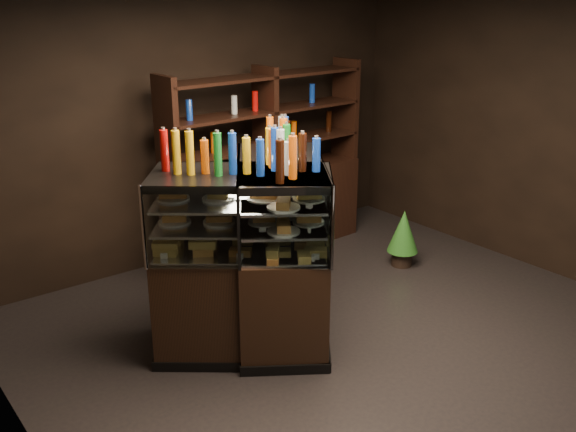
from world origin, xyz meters
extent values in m
plane|color=black|center=(0.00, 0.00, 0.00)|extent=(5.00, 5.00, 0.00)
cube|color=black|center=(0.00, 2.50, 1.50)|extent=(5.00, 0.02, 3.00)
cube|color=black|center=(2.50, 0.00, 1.50)|extent=(0.02, 5.00, 3.00)
cube|color=black|center=(-2.50, 0.00, 1.50)|extent=(0.02, 5.00, 3.00)
cube|color=black|center=(-0.39, 0.60, 0.43)|extent=(1.28, 1.46, 0.86)
cube|color=black|center=(-0.39, 0.60, 0.04)|extent=(1.32, 1.50, 0.08)
cube|color=black|center=(-0.39, 0.60, 1.43)|extent=(1.28, 1.46, 0.06)
cube|color=silver|center=(-0.39, 0.60, 0.87)|extent=(1.21, 1.38, 0.02)
cube|color=silver|center=(-0.39, 0.60, 1.07)|extent=(1.21, 1.38, 0.02)
cube|color=silver|center=(-0.39, 0.60, 1.25)|extent=(1.21, 1.38, 0.02)
cube|color=white|center=(-0.11, 0.41, 1.16)|extent=(0.74, 1.09, 0.61)
cylinder|color=silver|center=(0.25, 0.96, 1.16)|extent=(0.03, 0.03, 0.63)
cylinder|color=silver|center=(-0.49, -0.13, 1.16)|extent=(0.03, 0.03, 0.63)
cube|color=black|center=(-0.80, 0.54, 0.43)|extent=(1.44, 1.33, 0.86)
cube|color=black|center=(-0.80, 0.54, 0.04)|extent=(1.48, 1.37, 0.08)
cube|color=black|center=(-0.80, 0.54, 1.43)|extent=(1.44, 1.33, 0.06)
cube|color=silver|center=(-0.80, 0.54, 0.87)|extent=(1.36, 1.26, 0.02)
cube|color=silver|center=(-0.80, 0.54, 1.07)|extent=(1.36, 1.26, 0.02)
cube|color=silver|center=(-0.80, 0.54, 1.25)|extent=(1.36, 1.26, 0.02)
cube|color=white|center=(-1.01, 0.27, 1.16)|extent=(1.03, 0.82, 0.61)
cylinder|color=silver|center=(-0.49, -0.13, 1.16)|extent=(0.03, 0.03, 0.63)
cylinder|color=silver|center=(-1.52, 0.69, 1.16)|extent=(0.03, 0.03, 0.63)
cube|color=#DC904F|center=(-0.68, 0.12, 0.91)|extent=(0.18, 0.20, 0.06)
cube|color=#DC904F|center=(-0.52, 0.35, 0.91)|extent=(0.18, 0.20, 0.06)
cube|color=#DC904F|center=(-0.37, 0.58, 0.91)|extent=(0.18, 0.20, 0.06)
cube|color=#DC904F|center=(-0.21, 0.81, 0.91)|extent=(0.18, 0.20, 0.06)
cube|color=#DC904F|center=(-0.06, 1.04, 0.91)|extent=(0.18, 0.20, 0.06)
cylinder|color=white|center=(-0.67, 0.19, 1.09)|extent=(0.24, 0.24, 0.02)
cube|color=#DC904F|center=(-0.67, 0.19, 1.12)|extent=(0.16, 0.19, 0.05)
cylinder|color=white|center=(-0.49, 0.46, 1.09)|extent=(0.24, 0.24, 0.02)
cube|color=#DC904F|center=(-0.49, 0.46, 1.12)|extent=(0.16, 0.19, 0.05)
cylinder|color=white|center=(-0.30, 0.74, 1.09)|extent=(0.24, 0.24, 0.02)
cube|color=#DC904F|center=(-0.30, 0.74, 1.12)|extent=(0.16, 0.19, 0.05)
cylinder|color=white|center=(-0.11, 1.01, 1.09)|extent=(0.24, 0.24, 0.02)
cube|color=#DC904F|center=(-0.11, 1.01, 1.12)|extent=(0.16, 0.19, 0.05)
cylinder|color=white|center=(-0.67, 0.19, 1.27)|extent=(0.24, 0.24, 0.02)
cube|color=#DC904F|center=(-0.67, 0.19, 1.30)|extent=(0.16, 0.19, 0.05)
cylinder|color=white|center=(-0.49, 0.46, 1.27)|extent=(0.24, 0.24, 0.02)
cube|color=#DC904F|center=(-0.49, 0.46, 1.30)|extent=(0.16, 0.19, 0.05)
cylinder|color=white|center=(-0.30, 0.74, 1.27)|extent=(0.24, 0.24, 0.02)
cube|color=#DC904F|center=(-0.30, 0.74, 1.30)|extent=(0.16, 0.19, 0.05)
cylinder|color=white|center=(-0.11, 1.01, 1.27)|extent=(0.24, 0.24, 0.02)
cube|color=#DC904F|center=(-0.11, 1.01, 1.30)|extent=(0.16, 0.19, 0.05)
cube|color=#DC904F|center=(-1.25, 0.85, 0.91)|extent=(0.20, 0.18, 0.06)
cube|color=#DC904F|center=(-1.04, 0.68, 0.91)|extent=(0.20, 0.18, 0.06)
cube|color=#DC904F|center=(-0.82, 0.51, 0.91)|extent=(0.20, 0.18, 0.06)
cube|color=#DC904F|center=(-0.61, 0.34, 0.91)|extent=(0.20, 0.18, 0.06)
cube|color=#DC904F|center=(-0.39, 0.17, 0.91)|extent=(0.20, 0.18, 0.06)
cylinder|color=white|center=(-1.19, 0.85, 1.09)|extent=(0.24, 0.24, 0.02)
cube|color=#DC904F|center=(-1.19, 0.85, 1.12)|extent=(0.19, 0.17, 0.05)
cylinder|color=white|center=(-0.93, 0.64, 1.09)|extent=(0.24, 0.24, 0.02)
cube|color=#DC904F|center=(-0.93, 0.64, 1.12)|extent=(0.19, 0.17, 0.05)
cylinder|color=white|center=(-0.67, 0.43, 1.09)|extent=(0.24, 0.24, 0.02)
cube|color=#DC904F|center=(-0.67, 0.43, 1.12)|extent=(0.19, 0.17, 0.05)
cylinder|color=white|center=(-0.41, 0.23, 1.09)|extent=(0.24, 0.24, 0.02)
cube|color=#DC904F|center=(-0.41, 0.23, 1.12)|extent=(0.19, 0.17, 0.05)
cylinder|color=white|center=(-1.19, 0.85, 1.27)|extent=(0.24, 0.24, 0.02)
cube|color=#DC904F|center=(-1.19, 0.85, 1.30)|extent=(0.19, 0.17, 0.05)
cylinder|color=white|center=(-0.93, 0.64, 1.27)|extent=(0.24, 0.24, 0.02)
cube|color=#DC904F|center=(-0.93, 0.64, 1.30)|extent=(0.19, 0.17, 0.05)
cylinder|color=white|center=(-0.67, 0.43, 1.27)|extent=(0.24, 0.24, 0.02)
cube|color=#DC904F|center=(-0.67, 0.43, 1.30)|extent=(0.19, 0.17, 0.05)
cylinder|color=white|center=(-0.41, 0.23, 1.27)|extent=(0.24, 0.24, 0.02)
cube|color=#DC904F|center=(-0.41, 0.23, 1.30)|extent=(0.19, 0.17, 0.05)
cylinder|color=#0F38B2|center=(-0.70, 0.14, 1.60)|extent=(0.06, 0.06, 0.28)
cylinder|color=silver|center=(-0.70, 0.14, 1.75)|extent=(0.03, 0.03, 0.02)
cylinder|color=silver|center=(-0.65, 0.23, 1.60)|extent=(0.06, 0.06, 0.28)
cylinder|color=silver|center=(-0.65, 0.23, 1.75)|extent=(0.03, 0.03, 0.02)
cylinder|color=#D8590A|center=(-0.59, 0.31, 1.60)|extent=(0.06, 0.06, 0.28)
cylinder|color=silver|center=(-0.59, 0.31, 1.75)|extent=(0.03, 0.03, 0.02)
cylinder|color=yellow|center=(-0.54, 0.39, 1.60)|extent=(0.06, 0.06, 0.28)
cylinder|color=silver|center=(-0.54, 0.39, 1.75)|extent=(0.03, 0.03, 0.02)
cylinder|color=#B20C0A|center=(-0.48, 0.47, 1.60)|extent=(0.06, 0.06, 0.28)
cylinder|color=silver|center=(-0.48, 0.47, 1.75)|extent=(0.03, 0.03, 0.02)
cylinder|color=black|center=(-0.42, 0.56, 1.60)|extent=(0.06, 0.06, 0.28)
cylinder|color=silver|center=(-0.42, 0.56, 1.75)|extent=(0.03, 0.03, 0.02)
cylinder|color=#147223|center=(-0.37, 0.64, 1.60)|extent=(0.06, 0.06, 0.28)
cylinder|color=silver|center=(-0.37, 0.64, 1.75)|extent=(0.03, 0.03, 0.02)
cylinder|color=#0F38B2|center=(-0.31, 0.72, 1.60)|extent=(0.06, 0.06, 0.28)
cylinder|color=silver|center=(-0.31, 0.72, 1.75)|extent=(0.03, 0.03, 0.02)
cylinder|color=silver|center=(-0.25, 0.81, 1.60)|extent=(0.06, 0.06, 0.28)
cylinder|color=silver|center=(-0.25, 0.81, 1.75)|extent=(0.03, 0.03, 0.02)
cylinder|color=#D8590A|center=(-0.20, 0.89, 1.60)|extent=(0.06, 0.06, 0.28)
cylinder|color=silver|center=(-0.20, 0.89, 1.75)|extent=(0.03, 0.03, 0.02)
cylinder|color=yellow|center=(-0.14, 0.97, 1.60)|extent=(0.06, 0.06, 0.28)
cylinder|color=silver|center=(-0.14, 0.97, 1.75)|extent=(0.03, 0.03, 0.02)
cylinder|color=#B20C0A|center=(-0.09, 1.06, 1.60)|extent=(0.06, 0.06, 0.28)
cylinder|color=silver|center=(-0.09, 1.06, 1.75)|extent=(0.03, 0.03, 0.02)
cylinder|color=#0F38B2|center=(-1.23, 0.88, 1.60)|extent=(0.06, 0.06, 0.28)
cylinder|color=silver|center=(-1.23, 0.88, 1.75)|extent=(0.03, 0.03, 0.02)
cylinder|color=silver|center=(-1.16, 0.82, 1.60)|extent=(0.06, 0.06, 0.28)
cylinder|color=silver|center=(-1.16, 0.82, 1.75)|extent=(0.03, 0.03, 0.02)
cylinder|color=#D8590A|center=(-1.08, 0.75, 1.60)|extent=(0.06, 0.06, 0.28)
cylinder|color=silver|center=(-1.08, 0.75, 1.75)|extent=(0.03, 0.03, 0.02)
cylinder|color=yellow|center=(-1.00, 0.69, 1.60)|extent=(0.06, 0.06, 0.28)
cylinder|color=silver|center=(-1.00, 0.69, 1.75)|extent=(0.03, 0.03, 0.02)
cylinder|color=#B20C0A|center=(-0.92, 0.63, 1.60)|extent=(0.06, 0.06, 0.28)
cylinder|color=silver|center=(-0.92, 0.63, 1.75)|extent=(0.03, 0.03, 0.02)
cylinder|color=black|center=(-0.84, 0.57, 1.60)|extent=(0.06, 0.06, 0.28)
cylinder|color=silver|center=(-0.84, 0.57, 1.75)|extent=(0.03, 0.03, 0.02)
cylinder|color=#147223|center=(-0.76, 0.51, 1.60)|extent=(0.06, 0.06, 0.28)
cylinder|color=silver|center=(-0.76, 0.51, 1.75)|extent=(0.03, 0.03, 0.02)
cylinder|color=#0F38B2|center=(-0.68, 0.44, 1.60)|extent=(0.06, 0.06, 0.28)
cylinder|color=silver|center=(-0.68, 0.44, 1.75)|extent=(0.03, 0.03, 0.02)
cylinder|color=silver|center=(-0.61, 0.38, 1.60)|extent=(0.06, 0.06, 0.28)
cylinder|color=silver|center=(-0.61, 0.38, 1.75)|extent=(0.03, 0.03, 0.02)
cylinder|color=#D8590A|center=(-0.53, 0.32, 1.60)|extent=(0.06, 0.06, 0.28)
cylinder|color=silver|center=(-0.53, 0.32, 1.75)|extent=(0.03, 0.03, 0.02)
cylinder|color=yellow|center=(-0.45, 0.26, 1.60)|extent=(0.06, 0.06, 0.28)
cylinder|color=silver|center=(-0.45, 0.26, 1.75)|extent=(0.03, 0.03, 0.02)
cylinder|color=#B20C0A|center=(-0.37, 0.19, 1.60)|extent=(0.06, 0.06, 0.28)
cylinder|color=silver|center=(-0.37, 0.19, 1.75)|extent=(0.03, 0.03, 0.02)
cylinder|color=black|center=(1.42, 0.90, 0.08)|extent=(0.21, 0.21, 0.16)
cone|color=#1B5317|center=(1.42, 0.90, 0.38)|extent=(0.32, 0.32, 0.44)
cone|color=#1B5317|center=(1.42, 0.90, 0.52)|extent=(0.25, 0.25, 0.31)
cube|color=black|center=(0.51, 2.05, 0.45)|extent=(2.35, 0.50, 0.90)
cube|color=black|center=(-0.62, 2.01, 1.45)|extent=(0.07, 0.38, 1.10)
cube|color=black|center=(0.51, 2.05, 1.45)|extent=(0.07, 0.38, 1.10)
cube|color=black|center=(1.65, 2.09, 1.45)|extent=(0.07, 0.38, 1.10)
cube|color=black|center=(0.51, 2.05, 1.20)|extent=(2.30, 0.45, 0.03)
cube|color=black|center=(0.51, 2.05, 1.55)|extent=(2.30, 0.45, 0.03)
cube|color=black|center=(0.51, 2.05, 1.90)|extent=(2.30, 0.45, 0.03)
cylinder|color=#0F38B2|center=(-0.37, 2.02, 1.32)|extent=(0.06, 0.06, 0.22)
cylinder|color=silver|center=(-0.12, 2.03, 1.32)|extent=(0.06, 0.06, 0.22)
cylinder|color=#D8590A|center=(0.13, 2.04, 1.32)|extent=(0.06, 0.06, 0.22)
cylinder|color=yellow|center=(0.39, 2.05, 1.32)|extent=(0.06, 0.06, 0.22)
cylinder|color=#B20C0A|center=(0.64, 2.05, 1.32)|extent=(0.06, 0.06, 0.22)
cylinder|color=black|center=(0.90, 2.06, 1.32)|extent=(0.06, 0.06, 0.22)
cylinder|color=#147223|center=(1.15, 2.07, 1.32)|extent=(0.06, 0.06, 0.22)
cylinder|color=#0F38B2|center=(1.40, 2.08, 1.32)|extent=(0.06, 0.06, 0.22)
camera|label=1|loc=(-3.27, -3.22, 2.74)|focal=40.00mm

